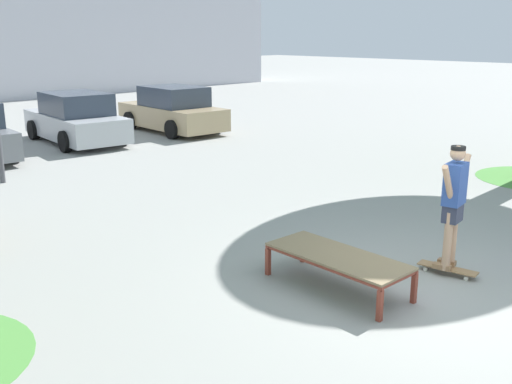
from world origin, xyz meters
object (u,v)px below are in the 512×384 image
at_px(skateboard, 448,269).
at_px(skate_box, 338,258).
at_px(car_silver, 76,120).
at_px(skater, 454,199).
at_px(car_tan, 172,111).

bearing_deg(skateboard, skate_box, 152.10).
xyz_separation_m(skateboard, car_silver, (1.30, 12.85, 0.61)).
bearing_deg(car_silver, skateboard, -95.79).
bearing_deg(skater, skate_box, 152.14).
xyz_separation_m(car_silver, car_tan, (3.33, -0.31, 0.00)).
bearing_deg(skate_box, car_silver, 77.14).
bearing_deg(car_tan, skate_box, -117.36).
relative_size(car_silver, car_tan, 1.02).
height_order(skater, car_tan, skater).
distance_m(skateboard, skater, 0.99).
distance_m(skateboard, car_tan, 13.39).
bearing_deg(skater, car_tan, 69.71).
xyz_separation_m(skate_box, skater, (1.46, -0.77, 0.66)).
xyz_separation_m(skate_box, skateboard, (1.46, -0.77, -0.34)).
relative_size(skate_box, skateboard, 2.33).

